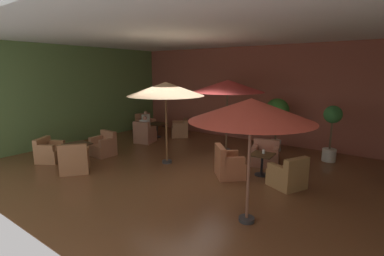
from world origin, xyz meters
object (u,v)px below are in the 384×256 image
Objects in this scene: patio_umbrella_center_beige at (166,89)px; patron_blue_shirt at (145,125)px; cafe_table_mid_center at (78,147)px; patio_umbrella_near_wall at (228,86)px; cafe_table_front_right at (157,126)px; armchair_mid_center_north at (50,152)px; armchair_mid_center_east at (75,161)px; potted_tree_left_corner at (332,127)px; cafe_table_front_left at (262,160)px; patio_umbrella_tall_red at (251,110)px; armchair_front_right_east at (145,135)px; patron_by_window at (146,118)px; iced_drink_cup at (264,152)px; potted_tree_mid_left at (277,114)px; armchair_front_left_north at (265,156)px; armchair_mid_center_south at (104,146)px; armchair_front_left_south at (288,176)px; armchair_front_right_south at (180,130)px; armchair_front_left_east at (228,165)px; armchair_front_right_north at (146,126)px.

patio_umbrella_center_beige is 3.43m from patron_blue_shirt.
patio_umbrella_near_wall is (3.30, 4.06, 1.93)m from cafe_table_mid_center.
armchair_mid_center_north is (-0.43, -4.74, -0.19)m from cafe_table_front_right.
armchair_mid_center_east is 8.21m from potted_tree_left_corner.
cafe_table_front_left is 0.86× the size of cafe_table_mid_center.
patio_umbrella_tall_red is at bearing -33.71° from cafe_table_front_right.
patron_by_window is at bearing 133.62° from armchair_front_right_east.
armchair_mid_center_north is 9.31× the size of iced_drink_cup.
potted_tree_left_corner reaches higher than cafe_table_front_left.
armchair_mid_center_east is at bearing -75.99° from cafe_table_front_right.
potted_tree_mid_left reaches higher than cafe_table_mid_center.
patron_by_window is (-6.51, 1.10, 0.43)m from armchair_front_left_north.
armchair_mid_center_east is at bearing -146.12° from cafe_table_front_left.
armchair_mid_center_south reaches higher than iced_drink_cup.
potted_tree_left_corner is at bearing 38.20° from patio_umbrella_center_beige.
armchair_front_left_north is at bearing 2.57° from armchair_front_right_east.
armchair_front_left_south is 1.18× the size of armchair_mid_center_south.
cafe_table_mid_center is at bearing 30.57° from armchair_mid_center_north.
patio_umbrella_tall_red is (-0.11, -2.20, 1.94)m from armchair_front_left_south.
patio_umbrella_tall_red is at bearing -27.95° from armchair_front_right_east.
patio_umbrella_center_beige is at bearing 35.01° from cafe_table_mid_center.
armchair_front_right_east is (-6.41, 1.15, 0.02)m from armchair_front_left_south.
potted_tree_mid_left is at bearing 22.65° from armchair_front_right_east.
armchair_front_left_north is 5.63m from armchair_mid_center_south.
cafe_table_front_left is 5.56m from armchair_front_right_south.
potted_tree_left_corner reaches higher than armchair_front_left_east.
armchair_mid_center_north is 0.55× the size of potted_tree_left_corner.
patio_umbrella_near_wall is (-1.80, 0.64, 2.14)m from armchair_front_left_north.
patron_blue_shirt reaches higher than armchair_front_left_east.
patio_umbrella_tall_red is at bearing -41.43° from armchair_front_right_south.
armchair_front_left_south is 3.16m from potted_tree_left_corner.
cafe_table_front_left is at bearing -7.81° from patron_blue_shirt.
cafe_table_mid_center is 1.01m from armchair_mid_center_south.
patron_blue_shirt is (-6.42, 1.19, 0.43)m from armchair_front_left_south.
patio_umbrella_tall_red is 22.61× the size of iced_drink_cup.
armchair_front_left_east is 1.73× the size of patron_by_window.
patio_umbrella_near_wall is at bearing -141.37° from potted_tree_mid_left.
armchair_front_right_east is at bearing -157.35° from potted_tree_mid_left.
armchair_front_right_north is (-1.04, 0.30, -0.16)m from cafe_table_front_right.
cafe_table_front_left is 0.65× the size of armchair_mid_center_north.
armchair_mid_center_east is at bearing -136.93° from armchair_front_left_north.
patron_by_window reaches higher than armchair_mid_center_north.
cafe_table_mid_center is 0.39× the size of potted_tree_mid_left.
armchair_mid_center_east is 1.58× the size of patron_blue_shirt.
cafe_table_front_right is 0.40× the size of potted_tree_left_corner.
cafe_table_mid_center is at bearing -72.16° from armchair_front_right_north.
armchair_front_left_north is 1.29× the size of cafe_table_mid_center.
armchair_front_left_east is 1.04× the size of armchair_front_right_south.
patron_blue_shirt is at bearing -177.93° from armchair_front_left_north.
armchair_front_right_east is at bearing 149.63° from patio_umbrella_center_beige.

